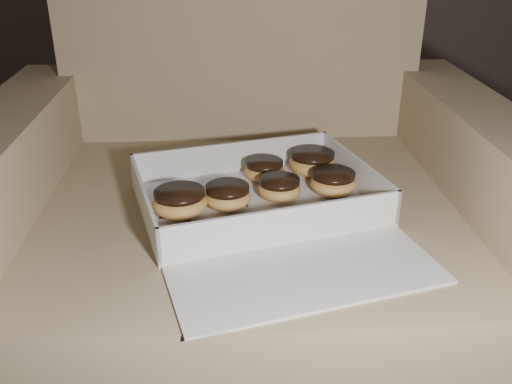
% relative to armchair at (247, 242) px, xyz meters
% --- Properties ---
extents(armchair, '(1.00, 0.85, 1.05)m').
position_rel_armchair_xyz_m(armchair, '(0.00, 0.00, 0.00)').
color(armchair, '#957D5F').
rests_on(armchair, floor).
extents(bakery_box, '(0.50, 0.56, 0.07)m').
position_rel_armchair_xyz_m(bakery_box, '(0.03, -0.15, 0.15)').
color(bakery_box, silver).
rests_on(bakery_box, armchair).
extents(donut_a, '(0.08, 0.08, 0.04)m').
position_rel_armchair_xyz_m(donut_a, '(0.03, -0.01, 0.17)').
color(donut_a, '#EB9C52').
rests_on(donut_a, bakery_box).
extents(donut_b, '(0.08, 0.08, 0.04)m').
position_rel_armchair_xyz_m(donut_b, '(0.06, -0.10, 0.17)').
color(donut_b, '#EB9C52').
rests_on(donut_b, bakery_box).
extents(donut_c, '(0.09, 0.09, 0.04)m').
position_rel_armchair_xyz_m(donut_c, '(0.16, -0.08, 0.17)').
color(donut_c, '#EB9C52').
rests_on(donut_c, bakery_box).
extents(donut_d, '(0.09, 0.09, 0.05)m').
position_rel_armchair_xyz_m(donut_d, '(0.13, 0.01, 0.17)').
color(donut_d, '#EB9C52').
rests_on(donut_d, bakery_box).
extents(donut_e, '(0.08, 0.08, 0.04)m').
position_rel_armchair_xyz_m(donut_e, '(-0.04, -0.12, 0.17)').
color(donut_e, '#EB9C52').
rests_on(donut_e, bakery_box).
extents(donut_f, '(0.09, 0.09, 0.05)m').
position_rel_armchair_xyz_m(donut_f, '(-0.12, -0.15, 0.17)').
color(donut_f, '#EB9C52').
rests_on(donut_f, bakery_box).
extents(crumb_a, '(0.01, 0.01, 0.00)m').
position_rel_armchair_xyz_m(crumb_a, '(-0.15, -0.16, 0.15)').
color(crumb_a, black).
rests_on(crumb_a, bakery_box).
extents(crumb_b, '(0.01, 0.01, 0.00)m').
position_rel_armchair_xyz_m(crumb_b, '(-0.10, -0.18, 0.15)').
color(crumb_b, black).
rests_on(crumb_b, bakery_box).
extents(crumb_c, '(0.01, 0.01, 0.00)m').
position_rel_armchair_xyz_m(crumb_c, '(0.12, -0.19, 0.15)').
color(crumb_c, black).
rests_on(crumb_c, bakery_box).
extents(crumb_d, '(0.01, 0.01, 0.00)m').
position_rel_armchair_xyz_m(crumb_d, '(-0.01, -0.12, 0.15)').
color(crumb_d, black).
rests_on(crumb_d, bakery_box).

